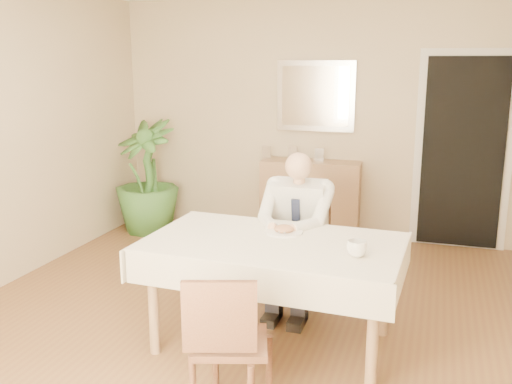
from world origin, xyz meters
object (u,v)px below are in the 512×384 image
(dining_table, at_px, (273,253))
(sideboard, at_px, (310,199))
(chair_far, at_px, (303,238))
(coffee_mug, at_px, (357,248))
(seated_man, at_px, (295,226))
(potted_palm, at_px, (147,177))
(chair_near, at_px, (227,338))

(dining_table, distance_m, sideboard, 2.53)
(dining_table, xyz_separation_m, sideboard, (-0.29, 2.50, -0.24))
(chair_far, xyz_separation_m, sideboard, (-0.29, 1.62, -0.07))
(chair_far, height_order, coffee_mug, chair_far)
(chair_far, distance_m, seated_man, 0.35)
(chair_far, bearing_deg, dining_table, -82.60)
(dining_table, xyz_separation_m, seated_man, (-0.00, 0.59, 0.02))
(sideboard, bearing_deg, dining_table, -86.29)
(potted_palm, bearing_deg, chair_far, -30.75)
(coffee_mug, distance_m, potted_palm, 3.53)
(chair_near, xyz_separation_m, potted_palm, (-2.11, 3.00, 0.18))
(chair_far, distance_m, potted_palm, 2.47)
(chair_far, height_order, sideboard, chair_far)
(chair_far, relative_size, sideboard, 0.83)
(dining_table, distance_m, seated_man, 0.59)
(seated_man, relative_size, potted_palm, 0.97)
(dining_table, distance_m, chair_near, 0.89)
(dining_table, distance_m, chair_far, 0.90)
(chair_far, height_order, seated_man, seated_man)
(dining_table, distance_m, potted_palm, 3.01)
(dining_table, bearing_deg, potted_palm, 136.96)
(chair_far, xyz_separation_m, potted_palm, (-2.12, 1.26, 0.14))
(sideboard, bearing_deg, seated_man, -84.23)
(seated_man, relative_size, sideboard, 1.16)
(dining_table, bearing_deg, chair_far, 92.27)
(chair_near, bearing_deg, potted_palm, 107.46)
(dining_table, height_order, sideboard, sideboard)
(dining_table, height_order, coffee_mug, coffee_mug)
(sideboard, bearing_deg, chair_near, -88.18)
(coffee_mug, bearing_deg, dining_table, 166.32)
(coffee_mug, relative_size, sideboard, 0.12)
(chair_near, distance_m, potted_palm, 3.67)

